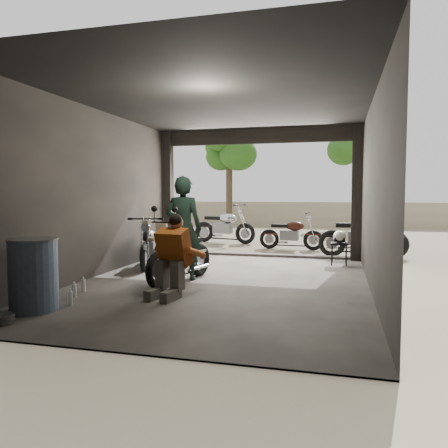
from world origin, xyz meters
The scene contains 16 objects.
ground centered at (0.00, 0.00, 0.00)m, with size 80.00×80.00×0.00m, color #7A6D56.
garage centered at (0.00, 0.55, 1.28)m, with size 7.00×7.13×3.20m.
boundary_wall centered at (0.00, 14.00, 0.60)m, with size 18.00×0.30×1.20m, color gray.
tree_left centered at (-3.00, 12.50, 3.99)m, with size 2.20×2.20×5.60m.
tree_right centered at (2.80, 14.00, 3.56)m, with size 2.20×2.20×5.00m.
main_bike centered at (-0.77, -0.02, 0.58)m, with size 0.71×1.73×1.15m, color beige, non-canonical shape.
left_bike centered at (-2.00, 1.37, 0.55)m, with size 0.67×1.63×1.10m, color black, non-canonical shape.
outside_bike_a centered at (-1.60, 6.24, 0.64)m, with size 0.78×1.88×1.27m, color black, non-canonical shape.
outside_bike_b centered at (0.67, 5.13, 0.54)m, with size 0.65×1.59×1.07m, color #3C160E, non-canonical shape.
outside_bike_c centered at (2.58, 4.02, 0.64)m, with size 0.78×1.89×1.28m, color black, non-canonical shape.
rider centered at (-0.78, 0.18, 0.96)m, with size 0.70×0.46×1.92m, color black.
mechanic centered at (-0.51, -1.18, 0.62)m, with size 0.63×0.86×1.24m, color #A54F16, non-canonical shape.
stool centered at (2.00, 2.61, 0.44)m, with size 0.37×0.37×0.51m.
helmet centered at (2.00, 2.65, 0.65)m, with size 0.28×0.30×0.27m, color silver.
oil_drum centered at (-2.00, -2.38, 0.49)m, with size 0.64×0.64×0.99m, color #40546C.
sign_post centered at (2.99, 2.63, 1.39)m, with size 0.70×0.08×2.10m.
Camera 1 is at (1.97, -7.35, 1.60)m, focal length 35.00 mm.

